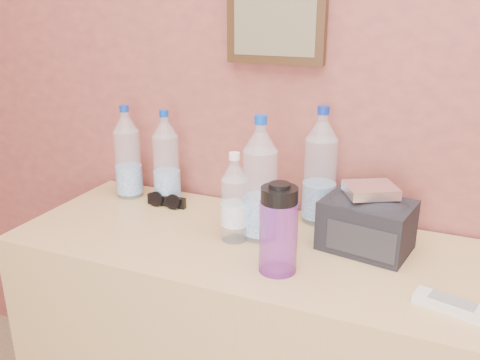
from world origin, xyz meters
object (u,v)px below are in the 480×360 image
(pet_large_b, at_px, (166,162))
(dresser, at_px, (240,357))
(sunglasses, at_px, (167,201))
(ac_remote, at_px, (452,306))
(pet_small, at_px, (235,202))
(pet_large_a, at_px, (128,157))
(pet_large_d, at_px, (260,185))
(nalgene_bottle, at_px, (278,229))
(pet_large_c, at_px, (320,172))
(foil_packet, at_px, (371,190))
(toiletry_bag, at_px, (367,222))

(pet_large_b, bearing_deg, dresser, -27.38)
(sunglasses, xyz_separation_m, ac_remote, (0.89, -0.27, -0.01))
(pet_large_b, xyz_separation_m, pet_small, (0.33, -0.18, -0.03))
(pet_small, bearing_deg, pet_large_a, 160.15)
(pet_large_a, height_order, pet_large_d, pet_large_d)
(nalgene_bottle, bearing_deg, pet_large_b, 148.99)
(pet_large_d, xyz_separation_m, pet_small, (-0.06, -0.04, -0.04))
(pet_large_b, height_order, sunglasses, pet_large_b)
(pet_large_a, height_order, sunglasses, pet_large_a)
(dresser, relative_size, pet_large_c, 3.63)
(foil_packet, bearing_deg, pet_large_c, 143.20)
(pet_large_c, xyz_separation_m, pet_large_d, (-0.12, -0.18, -0.00))
(nalgene_bottle, bearing_deg, pet_small, 145.00)
(pet_large_a, distance_m, nalgene_bottle, 0.70)
(pet_large_b, height_order, nalgene_bottle, pet_large_b)
(pet_large_b, xyz_separation_m, pet_large_d, (0.38, -0.14, 0.02))
(dresser, height_order, pet_small, pet_small)
(pet_large_a, distance_m, foil_packet, 0.83)
(ac_remote, height_order, foil_packet, foil_packet)
(sunglasses, bearing_deg, pet_large_a, 168.43)
(ac_remote, bearing_deg, pet_large_c, 152.89)
(pet_small, bearing_deg, pet_large_c, 50.13)
(dresser, relative_size, nalgene_bottle, 5.58)
(sunglasses, height_order, foil_packet, foil_packet)
(pet_large_a, height_order, pet_small, pet_large_a)
(pet_large_d, relative_size, pet_small, 1.39)
(dresser, distance_m, ac_remote, 0.71)
(pet_large_a, bearing_deg, pet_small, -19.85)
(dresser, relative_size, pet_small, 5.06)
(pet_small, bearing_deg, toiletry_bag, 14.15)
(ac_remote, height_order, toiletry_bag, toiletry_bag)
(pet_small, bearing_deg, pet_large_b, 151.22)
(pet_small, bearing_deg, sunglasses, 155.72)
(dresser, bearing_deg, pet_large_a, 160.97)
(pet_large_a, xyz_separation_m, pet_large_c, (0.65, 0.05, 0.02))
(nalgene_bottle, relative_size, sunglasses, 1.70)
(pet_large_c, relative_size, nalgene_bottle, 1.54)
(pet_large_d, relative_size, nalgene_bottle, 1.53)
(pet_large_c, distance_m, sunglasses, 0.52)
(foil_packet, bearing_deg, nalgene_bottle, -130.75)
(pet_large_d, bearing_deg, foil_packet, 9.64)
(sunglasses, distance_m, ac_remote, 0.93)
(nalgene_bottle, xyz_separation_m, sunglasses, (-0.48, 0.26, -0.10))
(toiletry_bag, bearing_deg, ac_remote, -34.22)
(sunglasses, relative_size, toiletry_bag, 0.60)
(dresser, bearing_deg, pet_large_c, 52.27)
(foil_packet, bearing_deg, dresser, -165.01)
(sunglasses, bearing_deg, nalgene_bottle, -28.98)
(pet_large_c, distance_m, foil_packet, 0.21)
(pet_large_c, distance_m, toiletry_bag, 0.23)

